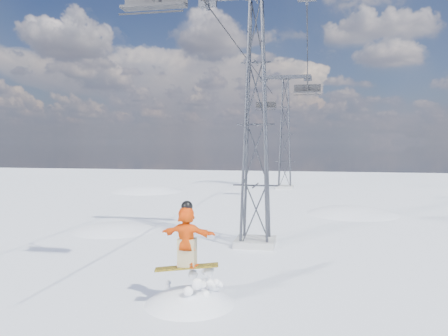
{
  "coord_description": "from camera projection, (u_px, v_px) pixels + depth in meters",
  "views": [
    {
      "loc": [
        3.13,
        -11.56,
        4.69
      ],
      "look_at": [
        0.08,
        4.2,
        3.75
      ],
      "focal_mm": 35.0,
      "sensor_mm": 36.0,
      "label": 1
    }
  ],
  "objects": [
    {
      "name": "lift_chair_far",
      "position": [
        266.0,
        105.0,
        46.86
      ],
      "size": [
        2.19,
        0.63,
        2.71
      ],
      "color": "black",
      "rests_on": "ground"
    },
    {
      "name": "haul_cables",
      "position": [
        275.0,
        54.0,
        30.52
      ],
      "size": [
        4.46,
        51.0,
        0.06
      ],
      "color": "black",
      "rests_on": "ground"
    },
    {
      "name": "lift_tower_near",
      "position": [
        256.0,
        125.0,
        19.57
      ],
      "size": [
        5.2,
        1.8,
        11.43
      ],
      "color": "#999999",
      "rests_on": "ground"
    },
    {
      "name": "ground",
      "position": [
        193.0,
        310.0,
        12.2
      ],
      "size": [
        120.0,
        120.0,
        0.0
      ],
      "primitive_type": "plane",
      "color": "white",
      "rests_on": "ground"
    },
    {
      "name": "snow_terrain",
      "position": [
        205.0,
        323.0,
        34.48
      ],
      "size": [
        39.0,
        37.0,
        22.0
      ],
      "color": "white",
      "rests_on": "ground"
    },
    {
      "name": "lift_tower_far",
      "position": [
        285.0,
        135.0,
        44.07
      ],
      "size": [
        5.2,
        1.8,
        11.43
      ],
      "color": "#999999",
      "rests_on": "ground"
    },
    {
      "name": "lift_chair_mid",
      "position": [
        307.0,
        89.0,
        33.72
      ],
      "size": [
        2.04,
        0.59,
        2.53
      ],
      "color": "black",
      "rests_on": "ground"
    },
    {
      "name": "lift_chair_near",
      "position": [
        154.0,
        0.0,
        12.9
      ],
      "size": [
        1.96,
        0.56,
        2.43
      ],
      "color": "black",
      "rests_on": "ground"
    }
  ]
}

